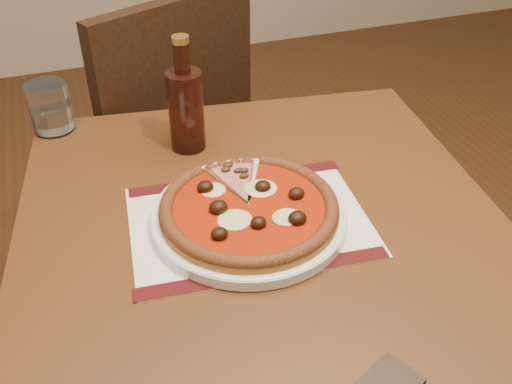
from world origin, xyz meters
The scene contains 8 objects.
table centered at (-0.92, 0.51, 0.65)m, with size 0.91×0.91×0.75m.
chair_far centered at (-0.97, 1.16, 0.54)m, with size 0.59×0.59×0.94m.
placemat centered at (-0.94, 0.49, 0.75)m, with size 0.39×0.28×0.00m, color white.
plate centered at (-0.94, 0.49, 0.76)m, with size 0.32×0.32×0.02m, color white.
pizza centered at (-0.94, 0.49, 0.78)m, with size 0.29×0.29×0.04m.
ham_slice centered at (-0.93, 0.57, 0.78)m, with size 0.09×0.13×0.02m.
water_glass centered at (-1.22, 0.92, 0.80)m, with size 0.08×0.08×0.10m, color white.
bottle centered at (-0.98, 0.75, 0.84)m, with size 0.07×0.07×0.23m.
Camera 1 is at (-1.18, -0.20, 1.34)m, focal length 40.00 mm.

